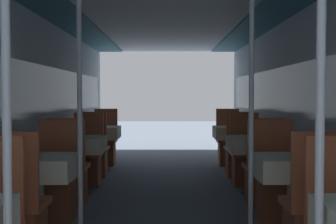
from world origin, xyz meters
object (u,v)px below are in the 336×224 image
dining_table_left_3 (101,134)px  dining_table_right_1 (293,169)px  chair_right_far_2 (247,163)px  chair_right_near_1 (314,223)px  chair_right_near_3 (240,157)px  chair_left_near_2 (71,179)px  chair_left_far_2 (89,163)px  support_pole_left_0 (8,132)px  support_pole_right_1 (252,115)px  chair_left_far_3 (106,148)px  chair_right_far_1 (277,191)px  dining_table_left_1 (40,169)px  chair_left_near_3 (96,157)px  chair_right_far_3 (230,148)px  support_pole_left_1 (81,115)px  dining_table_left_2 (80,146)px  chair_right_near_2 (264,179)px  dining_table_right_3 (234,134)px  chair_left_far_1 (57,190)px  support_pole_right_0 (321,132)px  dining_table_right_2 (255,146)px  chair_left_near_1 (19,223)px

dining_table_left_3 → dining_table_right_1: 4.24m
chair_right_far_2 → chair_right_near_1: bearing=90.0°
chair_right_near_1 → chair_right_near_3: (0.00, 3.64, 0.00)m
chair_left_near_2 → chair_left_far_2: 1.17m
support_pole_left_0 → chair_left_far_2: bearing=94.8°
chair_left_near_2 → chair_right_far_2: 2.48m
dining_table_left_3 → support_pole_right_1: support_pole_right_1 is taller
chair_left_far_3 → chair_right_far_1: same height
chair_right_far_1 → chair_right_near_3: (0.00, 2.47, 0.00)m
dining_table_left_1 → chair_left_near_3: 3.07m
chair_right_far_3 → chair_left_near_2: bearing=53.8°
support_pole_left_0 → chair_right_near_3: (1.83, 4.87, -0.78)m
dining_table_left_1 → support_pole_left_1: 0.59m
dining_table_left_3 → chair_right_far_2: 2.53m
support_pole_left_1 → dining_table_left_2: size_ratio=2.99×
chair_right_near_2 → chair_right_near_3: 1.82m
dining_table_right_3 → chair_left_far_1: bearing=-125.6°
dining_table_right_1 → chair_right_near_3: (0.00, 3.05, -0.30)m
chair_right_near_1 → chair_right_far_3: bearing=90.0°
chair_right_near_3 → dining_table_right_3: bearing=90.0°
support_pole_right_0 → chair_right_near_1: support_pole_right_0 is taller
dining_table_left_2 → chair_left_far_2: chair_left_far_2 is taller
support_pole_left_1 → dining_table_right_3: (1.83, 3.64, -0.47)m
chair_left_far_1 → chair_left_near_2: same height
chair_left_far_3 → chair_right_far_3: bearing=-180.0°
dining_table_left_2 → dining_table_left_3: bearing=90.0°
chair_right_far_2 → chair_right_near_3: (0.00, 0.65, 0.00)m
dining_table_left_1 → dining_table_right_2: same height
chair_left_near_2 → dining_table_right_1: 2.53m
chair_right_far_2 → chair_right_near_3: bearing=-90.0°
chair_left_near_1 → dining_table_left_3: bearing=90.0°
chair_left_near_2 → chair_right_far_1: 2.28m
chair_left_far_2 → chair_right_near_3: (2.19, 0.65, 0.00)m
dining_table_left_1 → support_pole_right_0: bearing=-44.8°
chair_right_far_1 → support_pole_right_1: size_ratio=0.46×
dining_table_left_1 → chair_left_near_1: 0.66m
chair_left_near_1 → dining_table_left_3: chair_left_near_1 is taller
chair_left_far_3 → chair_right_far_3: size_ratio=1.00×
dining_table_left_3 → chair_left_far_3: size_ratio=0.73×
chair_right_far_1 → support_pole_left_0: bearing=52.7°
support_pole_right_0 → dining_table_right_3: bearing=86.3°
dining_table_right_3 → chair_left_far_2: bearing=-150.5°
support_pole_left_0 → support_pole_right_1: 2.34m
chair_left_near_3 → dining_table_right_3: size_ratio=1.38×
support_pole_left_0 → chair_left_near_2: size_ratio=2.17×
chair_left_far_2 → chair_right_near_2: (2.19, -1.17, 0.00)m
support_pole_right_0 → dining_table_right_1: 1.91m
chair_left_far_2 → chair_right_far_2: 2.19m
chair_left_near_2 → support_pole_right_0: size_ratio=0.46×
support_pole_left_0 → chair_right_near_1: 2.34m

